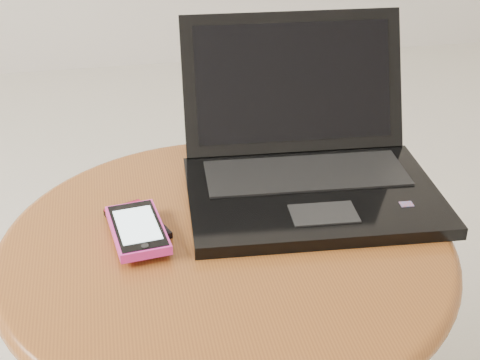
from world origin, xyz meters
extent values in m
cylinder|color=brown|center=(-0.12, -0.03, 0.46)|extent=(0.57, 0.57, 0.03)
torus|color=brown|center=(-0.12, -0.03, 0.46)|extent=(0.60, 0.60, 0.03)
cube|color=black|center=(0.02, 0.04, 0.48)|extent=(0.37, 0.27, 0.02)
cube|color=black|center=(0.02, 0.09, 0.49)|extent=(0.30, 0.13, 0.00)
cube|color=black|center=(0.01, -0.03, 0.49)|extent=(0.09, 0.06, 0.00)
cube|color=red|center=(0.13, -0.02, 0.49)|extent=(0.02, 0.01, 0.00)
cube|color=black|center=(0.03, 0.20, 0.59)|extent=(0.35, 0.11, 0.20)
cube|color=black|center=(0.03, 0.20, 0.59)|extent=(0.31, 0.09, 0.17)
cube|color=black|center=(-0.23, 0.02, 0.48)|extent=(0.09, 0.11, 0.01)
cube|color=maroon|center=(-0.25, 0.06, 0.48)|extent=(0.05, 0.02, 0.00)
cube|color=#EF31A9|center=(-0.23, -0.01, 0.49)|extent=(0.08, 0.13, 0.01)
cube|color=black|center=(-0.23, -0.01, 0.50)|extent=(0.07, 0.12, 0.00)
cube|color=#CBE8F4|center=(-0.23, -0.01, 0.50)|extent=(0.06, 0.09, 0.00)
cylinder|color=black|center=(-0.23, -0.06, 0.50)|extent=(0.01, 0.01, 0.00)
camera|label=1|loc=(-0.25, -0.77, 0.98)|focal=51.92mm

